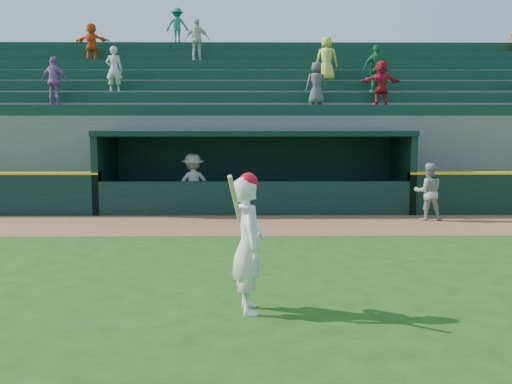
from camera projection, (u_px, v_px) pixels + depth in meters
ground at (257, 275)px, 10.19m from camera, size 120.00×120.00×0.00m
warning_track at (255, 225)px, 15.06m from camera, size 40.00×3.00×0.01m
dugout_player_front at (428, 192)px, 15.74m from camera, size 0.80×0.64×1.59m
dugout_player_inside at (193, 184)px, 16.96m from camera, size 1.29×0.95×1.77m
dugout at (254, 165)px, 17.97m from camera, size 9.40×2.80×2.46m
stands at (254, 130)px, 22.36m from camera, size 34.50×6.31×7.41m
batter_at_plate at (248, 243)px, 8.14m from camera, size 0.57×0.86×2.04m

